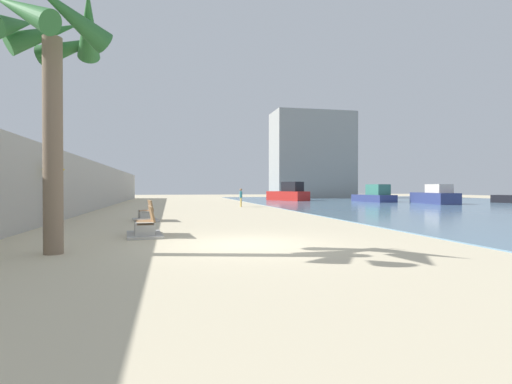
# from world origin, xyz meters

# --- Properties ---
(ground_plane) EXTENTS (120.00, 120.00, 0.00)m
(ground_plane) POSITION_xyz_m (0.00, 18.00, 0.00)
(ground_plane) COLOR beige
(seawall) EXTENTS (0.80, 64.00, 3.37)m
(seawall) POSITION_xyz_m (-7.50, 18.00, 1.69)
(seawall) COLOR #ADAAA3
(seawall) RESTS_ON ground
(water_bay) EXTENTS (36.00, 68.00, 0.04)m
(water_bay) POSITION_xyz_m (24.00, 18.00, 0.02)
(water_bay) COLOR slate
(water_bay) RESTS_ON ground
(palm_tree) EXTENTS (2.90, 2.96, 6.31)m
(palm_tree) POSITION_xyz_m (-4.78, -0.49, 4.80)
(palm_tree) COLOR #7A6651
(palm_tree) RESTS_ON ground
(bench_near) EXTENTS (1.30, 2.20, 0.98)m
(bench_near) POSITION_xyz_m (-2.86, 2.64, 0.23)
(bench_near) COLOR #ADAAA3
(bench_near) RESTS_ON ground
(bench_far) EXTENTS (1.38, 2.23, 0.98)m
(bench_far) POSITION_xyz_m (-3.16, 8.70, 0.23)
(bench_far) COLOR #ADAAA3
(bench_far) RESTS_ON ground
(person_walking) EXTENTS (0.20, 0.53, 1.51)m
(person_walking) POSITION_xyz_m (3.61, 21.13, 0.86)
(person_walking) COLOR gold
(person_walking) RESTS_ON ground
(boat_mid_bay) EXTENTS (2.85, 5.39, 1.88)m
(boat_mid_bay) POSITION_xyz_m (19.55, 28.28, 0.71)
(boat_mid_bay) COLOR navy
(boat_mid_bay) RESTS_ON water_bay
(boat_far_left) EXTENTS (3.03, 6.69, 1.85)m
(boat_far_left) POSITION_xyz_m (22.75, 22.71, 0.74)
(boat_far_left) COLOR navy
(boat_far_left) RESTS_ON water_bay
(boat_distant) EXTENTS (4.31, 5.69, 2.21)m
(boat_distant) POSITION_xyz_m (11.71, 34.26, 0.85)
(boat_distant) COLOR red
(boat_distant) RESTS_ON water_bay
(pedestrian_sign) EXTENTS (0.85, 0.08, 2.73)m
(pedestrian_sign) POSITION_xyz_m (-6.64, 6.52, 1.70)
(pedestrian_sign) COLOR slate
(pedestrian_sign) RESTS_ON ground
(harbor_building) EXTENTS (12.00, 6.00, 12.84)m
(harbor_building) POSITION_xyz_m (18.98, 46.00, 6.42)
(harbor_building) COLOR gray
(harbor_building) RESTS_ON ground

